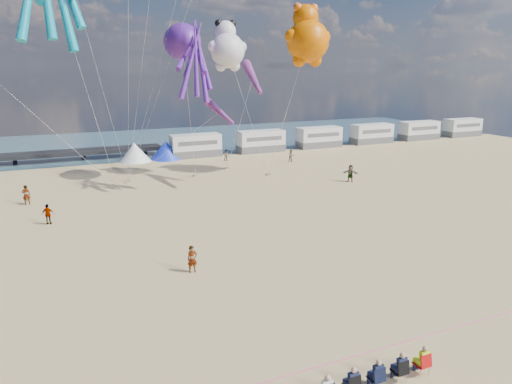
% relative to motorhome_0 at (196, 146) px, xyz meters
% --- Properties ---
extents(ground, '(120.00, 120.00, 0.00)m').
position_rel_motorhome_0_xyz_m(ground, '(-6.00, -40.00, -1.50)').
color(ground, '#D4B67A').
rests_on(ground, ground).
extents(water, '(120.00, 120.00, 0.00)m').
position_rel_motorhome_0_xyz_m(water, '(-6.00, 15.00, -1.48)').
color(water, '#345564').
rests_on(water, ground).
extents(motorhome_0, '(6.60, 2.50, 3.00)m').
position_rel_motorhome_0_xyz_m(motorhome_0, '(0.00, 0.00, 0.00)').
color(motorhome_0, silver).
rests_on(motorhome_0, ground).
extents(motorhome_1, '(6.60, 2.50, 3.00)m').
position_rel_motorhome_0_xyz_m(motorhome_1, '(9.50, 0.00, 0.00)').
color(motorhome_1, silver).
rests_on(motorhome_1, ground).
extents(motorhome_2, '(6.60, 2.50, 3.00)m').
position_rel_motorhome_0_xyz_m(motorhome_2, '(19.00, 0.00, 0.00)').
color(motorhome_2, silver).
rests_on(motorhome_2, ground).
extents(motorhome_3, '(6.60, 2.50, 3.00)m').
position_rel_motorhome_0_xyz_m(motorhome_3, '(28.50, 0.00, 0.00)').
color(motorhome_3, silver).
rests_on(motorhome_3, ground).
extents(motorhome_4, '(6.60, 2.50, 3.00)m').
position_rel_motorhome_0_xyz_m(motorhome_4, '(38.00, 0.00, 0.00)').
color(motorhome_4, silver).
rests_on(motorhome_4, ground).
extents(motorhome_5, '(6.60, 2.50, 3.00)m').
position_rel_motorhome_0_xyz_m(motorhome_5, '(47.50, 0.00, 0.00)').
color(motorhome_5, silver).
rests_on(motorhome_5, ground).
extents(tent_white, '(4.00, 4.00, 2.40)m').
position_rel_motorhome_0_xyz_m(tent_white, '(-8.00, 0.00, -0.30)').
color(tent_white, white).
rests_on(tent_white, ground).
extents(tent_blue, '(4.00, 4.00, 2.40)m').
position_rel_motorhome_0_xyz_m(tent_blue, '(-4.00, 0.00, -0.30)').
color(tent_blue, '#1933CC').
rests_on(tent_blue, ground).
extents(spectator_row, '(6.10, 0.90, 1.30)m').
position_rel_motorhome_0_xyz_m(spectator_row, '(-6.22, -46.92, -0.85)').
color(spectator_row, black).
rests_on(spectator_row, ground).
extents(rope_line, '(34.00, 0.03, 0.03)m').
position_rel_motorhome_0_xyz_m(rope_line, '(-6.00, -45.00, -1.48)').
color(rope_line, '#F2338C').
rests_on(rope_line, ground).
extents(standing_person, '(0.61, 0.41, 1.65)m').
position_rel_motorhome_0_xyz_m(standing_person, '(-9.88, -34.41, -0.68)').
color(standing_person, tan).
rests_on(standing_person, ground).
extents(beachgoer_1, '(0.84, 0.62, 1.57)m').
position_rel_motorhome_0_xyz_m(beachgoer_1, '(10.13, -8.18, -0.71)').
color(beachgoer_1, '#7F6659').
rests_on(beachgoer_1, ground).
extents(beachgoer_3, '(1.18, 0.89, 1.62)m').
position_rel_motorhome_0_xyz_m(beachgoer_3, '(-17.82, -21.87, -0.69)').
color(beachgoer_3, '#7F6659').
rests_on(beachgoer_3, ground).
extents(beachgoer_4, '(1.08, 1.02, 1.79)m').
position_rel_motorhome_0_xyz_m(beachgoer_4, '(11.21, -19.65, -0.60)').
color(beachgoer_4, '#7F6659').
rests_on(beachgoer_4, ground).
extents(beachgoer_5, '(1.65, 0.54, 1.77)m').
position_rel_motorhome_0_xyz_m(beachgoer_5, '(-19.65, -15.50, -0.61)').
color(beachgoer_5, '#7F6659').
rests_on(beachgoer_5, ground).
extents(beachgoer_7, '(0.75, 0.51, 1.48)m').
position_rel_motorhome_0_xyz_m(beachgoer_7, '(2.85, -4.27, -0.76)').
color(beachgoer_7, '#7F6659').
rests_on(beachgoer_7, ground).
extents(sandbag_a, '(0.50, 0.35, 0.22)m').
position_rel_motorhome_0_xyz_m(sandbag_a, '(-11.74, -12.98, -1.39)').
color(sandbag_a, gray).
rests_on(sandbag_a, ground).
extents(sandbag_b, '(0.50, 0.35, 0.22)m').
position_rel_motorhome_0_xyz_m(sandbag_b, '(-3.10, -10.90, -1.39)').
color(sandbag_b, gray).
rests_on(sandbag_b, ground).
extents(sandbag_c, '(0.50, 0.35, 0.22)m').
position_rel_motorhome_0_xyz_m(sandbag_c, '(4.48, -13.59, -1.39)').
color(sandbag_c, gray).
rests_on(sandbag_c, ground).
extents(sandbag_d, '(0.50, 0.35, 0.22)m').
position_rel_motorhome_0_xyz_m(sandbag_d, '(1.33, -8.82, -1.39)').
color(sandbag_d, gray).
rests_on(sandbag_d, ground).
extents(sandbag_e, '(0.50, 0.35, 0.22)m').
position_rel_motorhome_0_xyz_m(sandbag_e, '(-10.32, -10.66, -1.39)').
color(sandbag_e, gray).
rests_on(sandbag_e, ground).
extents(kite_octopus_purple, '(5.78, 9.22, 9.78)m').
position_rel_motorhome_0_xyz_m(kite_octopus_purple, '(-4.30, -12.15, 12.57)').
color(kite_octopus_purple, '#531D8D').
extents(kite_panda, '(5.29, 5.12, 6.09)m').
position_rel_motorhome_0_xyz_m(kite_panda, '(0.44, -12.11, 11.80)').
color(kite_panda, silver).
extents(kite_teddy_orange, '(5.79, 5.50, 7.63)m').
position_rel_motorhome_0_xyz_m(kite_teddy_orange, '(8.60, -14.37, 12.78)').
color(kite_teddy_orange, '#DE6100').
extents(windsock_mid, '(1.83, 6.11, 6.02)m').
position_rel_motorhome_0_xyz_m(windsock_mid, '(1.11, -17.31, 9.17)').
color(windsock_mid, red).
extents(windsock_right, '(2.64, 4.33, 4.35)m').
position_rel_motorhome_0_xyz_m(windsock_right, '(-1.09, -13.80, 5.71)').
color(windsock_right, red).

